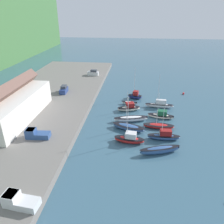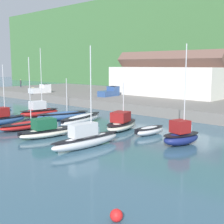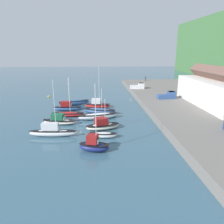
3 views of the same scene
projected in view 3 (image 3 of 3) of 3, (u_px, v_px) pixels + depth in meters
name	position (u px, v px, depth m)	size (l,w,h in m)	color
ground_plane	(75.00, 121.00, 44.38)	(320.00, 320.00, 0.00)	#385B70
quay_promenade	(220.00, 115.00, 46.26)	(107.81, 29.22, 1.53)	slate
harbor_clubhouse	(216.00, 91.00, 50.69)	(23.92, 9.42, 9.00)	silver
moored_boat_0	(97.00, 105.00, 54.53)	(2.93, 6.53, 10.15)	red
moored_boat_1	(99.00, 111.00, 49.66)	(4.65, 8.07, 5.84)	#33568E
moored_boat_2	(98.00, 116.00, 45.57)	(3.89, 8.82, 1.27)	white
moored_boat_3	(102.00, 125.00, 39.60)	(4.00, 6.67, 5.62)	white
moored_boat_4	(103.00, 135.00, 35.82)	(1.96, 4.55, 0.94)	silver
moored_boat_5	(94.00, 145.00, 30.96)	(3.02, 4.73, 9.68)	navy
moored_boat_6	(75.00, 103.00, 57.18)	(4.03, 8.25, 1.44)	#33568E
moored_boat_7	(67.00, 107.00, 52.16)	(1.93, 6.90, 7.75)	#33568E
moored_boat_8	(68.00, 114.00, 47.61)	(2.53, 7.28, 8.61)	red
moored_boat_9	(59.00, 121.00, 42.48)	(3.22, 6.84, 2.07)	white
moored_boat_10	(52.00, 131.00, 36.29)	(1.93, 8.05, 9.44)	silver
pickup_truck_0	(168.00, 96.00, 58.08)	(2.28, 4.85, 1.90)	#2D4C84
pickup_truck_1	(138.00, 86.00, 73.46)	(2.39, 4.89, 1.90)	silver
person_on_quay	(145.00, 78.00, 92.69)	(0.40, 0.40, 2.14)	#232838
dog_on_quay	(143.00, 84.00, 81.89)	(0.85, 0.64, 0.68)	tan
mooring_buoy_1	(49.00, 96.00, 67.17)	(0.56, 0.56, 0.56)	yellow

